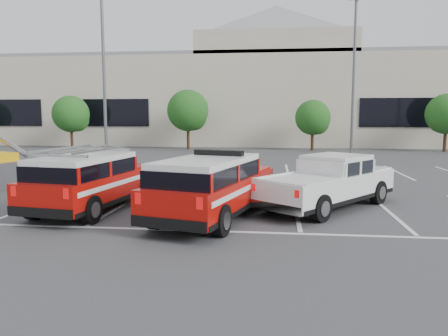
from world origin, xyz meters
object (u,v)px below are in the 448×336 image
(tree_left, at_px, (72,115))
(light_pole_mid, at_px, (354,78))
(convention_building, at_px, (257,96))
(ladder_suv, at_px, (91,185))
(fire_chief_suv, at_px, (213,191))
(light_pole_left, at_px, (104,74))
(tree_mid_left, at_px, (189,112))
(tree_mid_right, at_px, (314,119))
(tree_right, at_px, (447,115))
(white_pickup, at_px, (328,187))

(tree_left, relative_size, light_pole_mid, 0.43)
(convention_building, height_order, ladder_suv, convention_building)
(fire_chief_suv, bearing_deg, light_pole_mid, 84.14)
(convention_building, xyz_separation_m, light_pole_left, (-8.18, -19.86, 0.47))
(tree_mid_left, height_order, light_pole_left, light_pole_left)
(tree_mid_left, distance_m, light_pole_mid, 13.53)
(tree_mid_left, distance_m, light_pole_left, 10.73)
(tree_mid_left, relative_size, fire_chief_suv, 0.87)
(tree_mid_right, height_order, light_pole_left, light_pole_left)
(light_pole_mid, bearing_deg, tree_left, 164.57)
(light_pole_mid, bearing_deg, convention_building, 113.26)
(convention_building, xyz_separation_m, tree_mid_left, (-5.09, -9.82, -1.68))
(tree_mid_right, bearing_deg, ladder_suv, -110.14)
(tree_mid_right, xyz_separation_m, tree_right, (10.00, 0.00, 0.27))
(tree_right, bearing_deg, white_pickup, -117.61)
(tree_left, xyz_separation_m, tree_mid_left, (10.00, 0.00, 0.27))
(light_pole_mid, xyz_separation_m, white_pickup, (-3.30, -15.74, -4.55))
(convention_building, bearing_deg, tree_right, -33.37)
(light_pole_left, height_order, fire_chief_suv, light_pole_left)
(light_pole_left, bearing_deg, ladder_suv, -70.17)
(tree_left, relative_size, fire_chief_suv, 0.79)
(light_pole_mid, bearing_deg, tree_mid_left, 153.08)
(tree_left, height_order, tree_mid_left, tree_mid_left)
(tree_mid_left, bearing_deg, tree_right, -0.00)
(tree_mid_right, bearing_deg, white_pickup, -93.66)
(tree_left, xyz_separation_m, tree_mid_right, (20.00, -0.00, -0.27))
(tree_mid_left, xyz_separation_m, fire_chief_suv, (5.29, -23.54, -2.29))
(convention_building, distance_m, tree_mid_right, 11.20)
(light_pole_left, bearing_deg, white_pickup, -45.10)
(tree_mid_right, distance_m, tree_right, 10.00)
(convention_building, distance_m, light_pole_mid, 17.27)
(tree_mid_left, bearing_deg, tree_left, -180.00)
(convention_building, height_order, fire_chief_suv, convention_building)
(tree_mid_left, relative_size, light_pole_mid, 0.47)
(ladder_suv, bearing_deg, tree_mid_right, 78.23)
(tree_right, distance_m, light_pole_mid, 10.38)
(tree_left, bearing_deg, light_pole_left, -55.48)
(light_pole_left, bearing_deg, convention_building, 67.61)
(convention_building, xyz_separation_m, ladder_suv, (-3.52, -32.80, -3.96))
(convention_building, relative_size, ladder_suv, 11.95)
(tree_mid_left, xyz_separation_m, tree_mid_right, (10.00, -0.00, -0.54))
(convention_building, xyz_separation_m, fire_chief_suv, (0.20, -33.36, -3.96))
(ladder_suv, bearing_deg, light_pole_mid, 66.97)
(white_pickup, bearing_deg, ladder_suv, -132.16)
(tree_right, relative_size, light_pole_mid, 0.43)
(convention_building, bearing_deg, light_pole_mid, -66.74)
(convention_building, height_order, light_pole_left, convention_building)
(convention_building, relative_size, tree_mid_left, 12.38)
(light_pole_left, height_order, white_pickup, light_pole_left)
(tree_mid_right, bearing_deg, fire_chief_suv, -101.30)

